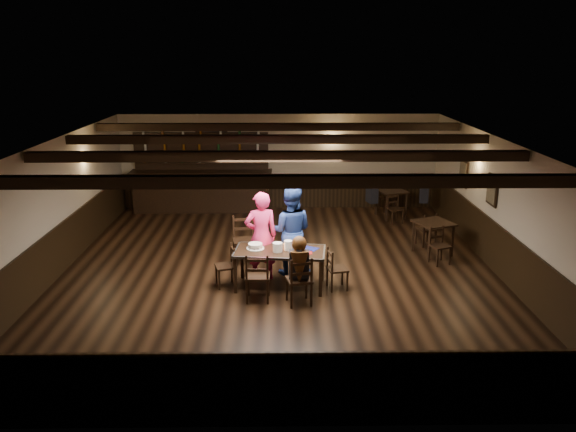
{
  "coord_description": "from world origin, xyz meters",
  "views": [
    {
      "loc": [
        0.04,
        -10.82,
        4.39
      ],
      "look_at": [
        0.19,
        0.2,
        1.14
      ],
      "focal_mm": 35.0,
      "sensor_mm": 36.0,
      "label": 1
    }
  ],
  "objects_px": {
    "chair_near_left": "(257,274)",
    "bar_counter": "(202,185)",
    "chair_near_right": "(300,277)",
    "woman_pink": "(261,236)",
    "dining_table": "(280,254)",
    "cake": "(255,246)",
    "man_blue": "(291,231)"
  },
  "relations": [
    {
      "from": "chair_near_left",
      "to": "cake",
      "type": "distance_m",
      "value": 0.81
    },
    {
      "from": "chair_near_right",
      "to": "man_blue",
      "type": "bearing_deg",
      "value": 95.4
    },
    {
      "from": "dining_table",
      "to": "chair_near_right",
      "type": "xyz_separation_m",
      "value": [
        0.36,
        -0.83,
        -0.15
      ]
    },
    {
      "from": "dining_table",
      "to": "cake",
      "type": "height_order",
      "value": "cake"
    },
    {
      "from": "man_blue",
      "to": "cake",
      "type": "bearing_deg",
      "value": 49.55
    },
    {
      "from": "chair_near_right",
      "to": "chair_near_left",
      "type": "bearing_deg",
      "value": 168.7
    },
    {
      "from": "man_blue",
      "to": "bar_counter",
      "type": "xyz_separation_m",
      "value": [
        -2.43,
        4.81,
        -0.19
      ]
    },
    {
      "from": "chair_near_right",
      "to": "bar_counter",
      "type": "relative_size",
      "value": 0.23
    },
    {
      "from": "chair_near_left",
      "to": "man_blue",
      "type": "bearing_deg",
      "value": 65.58
    },
    {
      "from": "dining_table",
      "to": "chair_near_right",
      "type": "relative_size",
      "value": 1.96
    },
    {
      "from": "dining_table",
      "to": "bar_counter",
      "type": "bearing_deg",
      "value": 111.97
    },
    {
      "from": "chair_near_left",
      "to": "bar_counter",
      "type": "bearing_deg",
      "value": 106.38
    },
    {
      "from": "bar_counter",
      "to": "woman_pink",
      "type": "bearing_deg",
      "value": -69.92
    },
    {
      "from": "cake",
      "to": "bar_counter",
      "type": "relative_size",
      "value": 0.09
    },
    {
      "from": "chair_near_left",
      "to": "bar_counter",
      "type": "distance_m",
      "value": 6.43
    },
    {
      "from": "dining_table",
      "to": "woman_pink",
      "type": "xyz_separation_m",
      "value": [
        -0.37,
        0.43,
        0.21
      ]
    },
    {
      "from": "dining_table",
      "to": "cake",
      "type": "relative_size",
      "value": 5.26
    },
    {
      "from": "chair_near_left",
      "to": "bar_counter",
      "type": "height_order",
      "value": "bar_counter"
    },
    {
      "from": "cake",
      "to": "bar_counter",
      "type": "distance_m",
      "value": 5.68
    },
    {
      "from": "woman_pink",
      "to": "cake",
      "type": "height_order",
      "value": "woman_pink"
    },
    {
      "from": "chair_near_right",
      "to": "woman_pink",
      "type": "bearing_deg",
      "value": 119.98
    },
    {
      "from": "chair_near_right",
      "to": "woman_pink",
      "type": "distance_m",
      "value": 1.5
    },
    {
      "from": "chair_near_right",
      "to": "man_blue",
      "type": "xyz_separation_m",
      "value": [
        -0.14,
        1.52,
        0.38
      ]
    },
    {
      "from": "chair_near_left",
      "to": "man_blue",
      "type": "height_order",
      "value": "man_blue"
    },
    {
      "from": "dining_table",
      "to": "chair_near_right",
      "type": "height_order",
      "value": "chair_near_right"
    },
    {
      "from": "dining_table",
      "to": "woman_pink",
      "type": "distance_m",
      "value": 0.61
    },
    {
      "from": "chair_near_right",
      "to": "cake",
      "type": "bearing_deg",
      "value": 132.0
    },
    {
      "from": "chair_near_right",
      "to": "bar_counter",
      "type": "distance_m",
      "value": 6.83
    },
    {
      "from": "chair_near_left",
      "to": "chair_near_right",
      "type": "bearing_deg",
      "value": -11.3
    },
    {
      "from": "dining_table",
      "to": "man_blue",
      "type": "relative_size",
      "value": 0.99
    },
    {
      "from": "chair_near_right",
      "to": "man_blue",
      "type": "relative_size",
      "value": 0.5
    },
    {
      "from": "woman_pink",
      "to": "bar_counter",
      "type": "bearing_deg",
      "value": -82.06
    }
  ]
}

